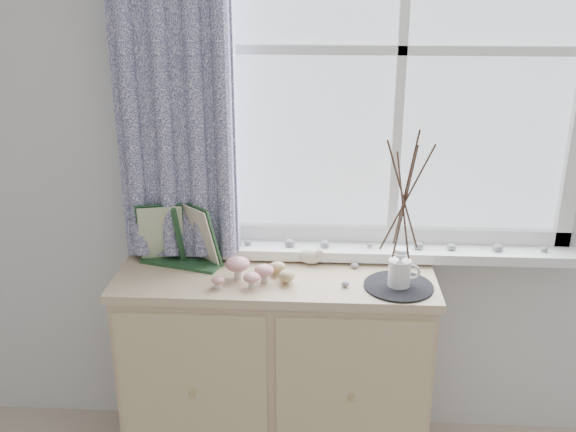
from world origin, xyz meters
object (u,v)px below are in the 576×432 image
(sideboard, at_px, (276,369))
(toadstool_cluster, at_px, (245,270))
(twig_pitcher, at_px, (405,196))
(botanical_book, at_px, (178,237))

(sideboard, bearing_deg, toadstool_cluster, -144.10)
(sideboard, xyz_separation_m, twig_pitcher, (0.45, -0.09, 0.77))
(sideboard, height_order, twig_pitcher, twig_pitcher)
(sideboard, distance_m, botanical_book, 0.67)
(botanical_book, distance_m, toadstool_cluster, 0.30)
(sideboard, relative_size, botanical_book, 3.29)
(toadstool_cluster, bearing_deg, sideboard, 35.90)
(twig_pitcher, bearing_deg, sideboard, -178.52)
(sideboard, bearing_deg, botanical_book, 174.63)
(botanical_book, bearing_deg, toadstool_cluster, -6.92)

